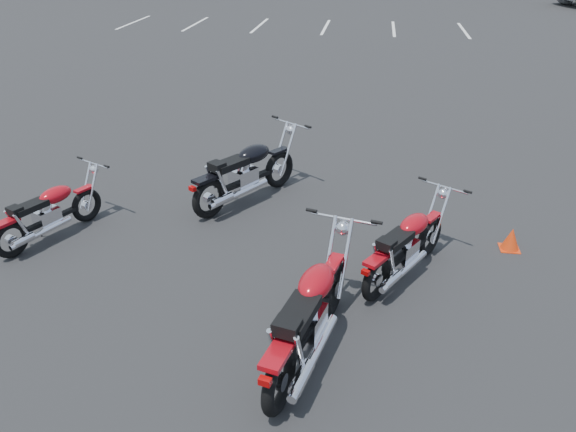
# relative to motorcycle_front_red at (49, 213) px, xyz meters

# --- Properties ---
(ground) EXTENTS (120.00, 120.00, 0.00)m
(ground) POSITION_rel_motorcycle_front_red_xyz_m (3.33, -0.62, -0.42)
(ground) COLOR black
(ground) RESTS_ON ground
(motorcycle_front_red) EXTENTS (1.14, 1.83, 0.92)m
(motorcycle_front_red) POSITION_rel_motorcycle_front_red_xyz_m (0.00, 0.00, 0.00)
(motorcycle_front_red) COLOR black
(motorcycle_front_red) RESTS_ON ground
(motorcycle_second_black) EXTENTS (1.69, 2.16, 1.14)m
(motorcycle_second_black) POSITION_rel_motorcycle_front_red_xyz_m (2.58, 1.63, 0.10)
(motorcycle_second_black) COLOR black
(motorcycle_second_black) RESTS_ON ground
(motorcycle_third_red) EXTENTS (1.07, 2.38, 1.17)m
(motorcycle_third_red) POSITION_rel_motorcycle_front_red_xyz_m (4.06, -1.98, 0.11)
(motorcycle_third_red) COLOR black
(motorcycle_third_red) RESTS_ON ground
(motorcycle_rear_red) EXTENTS (1.41, 1.92, 1.00)m
(motorcycle_rear_red) POSITION_rel_motorcycle_front_red_xyz_m (5.12, -0.25, 0.03)
(motorcycle_rear_red) COLOR black
(motorcycle_rear_red) RESTS_ON ground
(training_cone_near) EXTENTS (0.28, 0.28, 0.33)m
(training_cone_near) POSITION_rel_motorcycle_front_red_xyz_m (6.66, 0.67, -0.26)
(training_cone_near) COLOR red
(training_cone_near) RESTS_ON ground
(parking_line_stripes) EXTENTS (15.12, 4.00, 0.01)m
(parking_line_stripes) POSITION_rel_motorcycle_front_red_xyz_m (0.83, 19.38, -0.42)
(parking_line_stripes) COLOR silver
(parking_line_stripes) RESTS_ON ground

